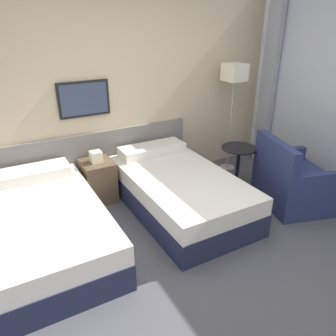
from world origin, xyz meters
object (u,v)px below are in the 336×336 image
at_px(bed_near_door, 46,227).
at_px(bed_near_window, 179,191).
at_px(floor_lamp, 234,79).
at_px(armchair, 293,184).
at_px(side_table, 238,160).
at_px(nightstand, 98,180).

relative_size(bed_near_door, bed_near_window, 1.00).
height_order(floor_lamp, armchair, floor_lamp).
height_order(bed_near_window, armchair, armchair).
relative_size(floor_lamp, armchair, 1.51).
distance_m(bed_near_door, floor_lamp, 3.18).
relative_size(bed_near_door, side_table, 3.20).
height_order(bed_near_door, side_table, bed_near_door).
height_order(bed_near_door, floor_lamp, floor_lamp).
bearing_deg(floor_lamp, side_table, -117.98).
bearing_deg(side_table, floor_lamp, 62.02).
bearing_deg(nightstand, bed_near_window, -41.63).
height_order(side_table, armchair, armchair).
height_order(nightstand, armchair, armchair).
bearing_deg(bed_near_door, nightstand, 41.63).
xyz_separation_m(nightstand, side_table, (1.79, -0.63, 0.15)).
xyz_separation_m(nightstand, armchair, (2.13, -1.30, 0.00)).
height_order(nightstand, floor_lamp, floor_lamp).
bearing_deg(floor_lamp, nightstand, 178.89).
distance_m(bed_near_window, armchair, 1.46).
bearing_deg(side_table, bed_near_door, -178.27).
distance_m(bed_near_window, nightstand, 1.06).
xyz_separation_m(bed_near_door, bed_near_window, (1.59, 0.00, 0.00)).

